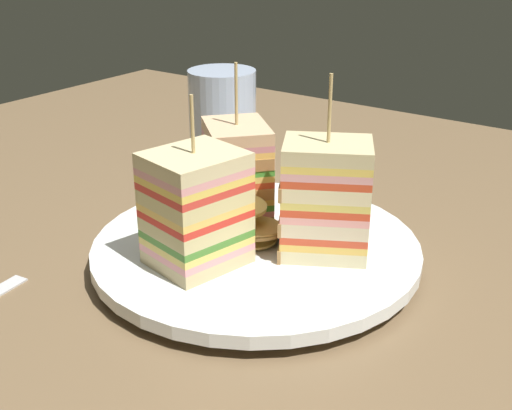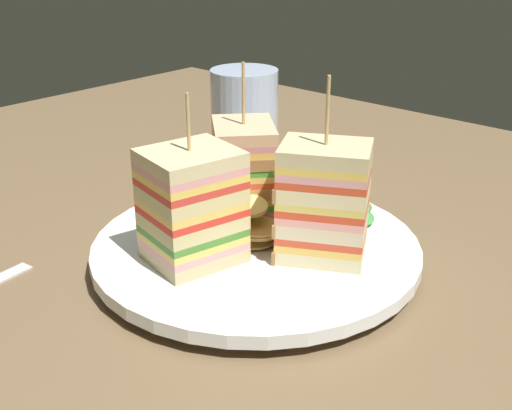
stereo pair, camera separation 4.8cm
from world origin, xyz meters
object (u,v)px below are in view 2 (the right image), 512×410
(plate, at_px, (256,250))
(sandwich_wedge_2, at_px, (192,206))
(sandwich_wedge_0, at_px, (323,202))
(sandwich_wedge_1, at_px, (244,171))
(chip_pile, at_px, (253,224))
(drinking_glass, at_px, (245,129))

(plate, relative_size, sandwich_wedge_2, 2.04)
(sandwich_wedge_0, height_order, sandwich_wedge_1, sandwich_wedge_0)
(chip_pile, height_order, drinking_glass, drinking_glass)
(sandwich_wedge_1, bearing_deg, drinking_glass, 174.55)
(sandwich_wedge_1, bearing_deg, plate, 4.53)
(sandwich_wedge_1, xyz_separation_m, sandwich_wedge_2, (0.02, -0.08, 0.00))
(plate, relative_size, drinking_glass, 2.34)
(sandwich_wedge_0, distance_m, drinking_glass, 0.23)
(sandwich_wedge_1, height_order, sandwich_wedge_2, sandwich_wedge_1)
(plate, xyz_separation_m, sandwich_wedge_1, (-0.04, 0.03, 0.04))
(sandwich_wedge_2, bearing_deg, sandwich_wedge_1, 29.78)
(plate, xyz_separation_m, chip_pile, (-0.00, 0.00, 0.02))
(plate, bearing_deg, drinking_glass, 135.02)
(sandwich_wedge_0, bearing_deg, sandwich_wedge_2, 16.49)
(plate, height_order, sandwich_wedge_1, sandwich_wedge_1)
(sandwich_wedge_1, bearing_deg, sandwich_wedge_0, 32.21)
(sandwich_wedge_1, distance_m, sandwich_wedge_2, 0.08)
(sandwich_wedge_0, xyz_separation_m, drinking_glass, (-0.19, 0.13, -0.01))
(sandwich_wedge_0, xyz_separation_m, sandwich_wedge_1, (-0.09, 0.02, -0.00))
(sandwich_wedge_0, bearing_deg, plate, -10.76)
(plate, xyz_separation_m, drinking_glass, (-0.14, 0.14, 0.03))
(sandwich_wedge_1, height_order, chip_pile, sandwich_wedge_1)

